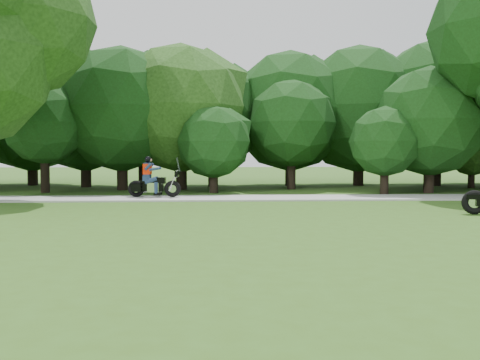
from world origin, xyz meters
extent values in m
plane|color=#345618|center=(0.00, 0.00, 0.00)|extent=(100.00, 100.00, 0.00)
cube|color=#A0A09B|center=(0.00, 8.00, 0.03)|extent=(60.00, 2.20, 0.06)
cylinder|color=black|center=(-3.62, 13.08, 0.90)|extent=(0.50, 0.50, 1.80)
sphere|color=#1C3D11|center=(-3.62, 13.08, 3.73)|extent=(5.94, 5.94, 5.94)
cylinder|color=black|center=(4.81, 9.83, 0.61)|extent=(0.34, 0.34, 1.22)
sphere|color=black|center=(4.81, 9.83, 2.16)|extent=(2.89, 2.89, 2.89)
cylinder|color=black|center=(-2.18, 15.22, 0.90)|extent=(0.48, 0.48, 1.80)
sphere|color=black|center=(-2.18, 15.22, 3.59)|extent=(5.51, 5.51, 5.51)
cylinder|color=black|center=(10.21, 13.41, 0.48)|extent=(0.31, 0.31, 0.97)
sphere|color=#1C3D11|center=(10.21, 13.41, 1.70)|extent=(2.26, 2.26, 2.26)
cylinder|color=black|center=(6.91, 10.45, 0.75)|extent=(0.43, 0.43, 1.50)
sphere|color=black|center=(6.91, 10.45, 3.01)|extent=(4.65, 4.65, 4.65)
cylinder|color=black|center=(-11.52, 16.60, 0.90)|extent=(0.52, 0.52, 1.80)
sphere|color=black|center=(-11.52, 16.60, 3.86)|extent=(6.34, 6.34, 6.34)
cylinder|color=black|center=(-8.42, 15.03, 0.90)|extent=(0.50, 0.50, 1.80)
sphere|color=black|center=(-8.42, 15.03, 3.76)|extent=(6.04, 6.04, 6.04)
cylinder|color=black|center=(-9.30, 11.47, 0.90)|extent=(0.38, 0.38, 1.80)
sphere|color=black|center=(-9.30, 11.47, 2.94)|extent=(3.52, 3.52, 3.52)
cylinder|color=black|center=(-5.59, 14.59, 0.90)|extent=(0.41, 0.41, 1.80)
sphere|color=black|center=(-5.59, 14.59, 3.20)|extent=(4.29, 4.29, 4.29)
cylinder|color=black|center=(-2.14, 11.00, 0.57)|extent=(0.36, 0.36, 1.14)
sphere|color=black|center=(-2.14, 11.00, 2.16)|extent=(3.14, 3.14, 3.14)
cylinder|color=black|center=(-6.28, 12.84, 0.90)|extent=(0.49, 0.49, 1.80)
sphere|color=black|center=(-6.28, 12.84, 3.66)|extent=(5.71, 5.71, 5.71)
cylinder|color=black|center=(9.23, 15.23, 0.90)|extent=(0.54, 0.54, 1.80)
sphere|color=black|center=(9.23, 15.23, 4.04)|extent=(6.89, 6.89, 6.89)
cylinder|color=black|center=(1.46, 13.04, 0.86)|extent=(0.41, 0.41, 1.72)
sphere|color=black|center=(1.46, 13.04, 3.06)|extent=(4.11, 4.11, 4.11)
cylinder|color=black|center=(1.75, 15.39, 0.90)|extent=(0.51, 0.51, 1.80)
sphere|color=black|center=(1.75, 15.39, 3.79)|extent=(6.14, 6.14, 6.14)
cylinder|color=black|center=(5.32, 15.61, 0.90)|extent=(0.53, 0.53, 1.80)
sphere|color=black|center=(5.32, 15.61, 3.93)|extent=(6.56, 6.56, 6.56)
sphere|color=#1C3D11|center=(-8.74, 7.30, 6.20)|extent=(5.12, 5.12, 5.12)
torus|color=black|center=(5.03, 2.77, 0.34)|extent=(0.70, 0.35, 0.67)
torus|color=black|center=(-5.03, 8.35, 0.37)|extent=(0.63, 0.24, 0.62)
torus|color=black|center=(-3.67, 8.21, 0.37)|extent=(0.63, 0.24, 0.62)
cube|color=black|center=(-4.51, 8.30, 0.41)|extent=(1.00, 0.31, 0.28)
cube|color=silver|center=(-4.37, 8.28, 0.41)|extent=(0.45, 0.34, 0.35)
cube|color=black|center=(-4.16, 8.26, 0.68)|extent=(0.48, 0.31, 0.23)
cube|color=black|center=(-4.62, 8.31, 0.64)|extent=(0.48, 0.33, 0.09)
cylinder|color=silver|center=(-3.63, 8.21, 0.68)|extent=(0.35, 0.07, 0.79)
cylinder|color=silver|center=(-3.49, 8.19, 1.05)|extent=(0.09, 0.56, 0.03)
cube|color=black|center=(-5.00, 8.15, 0.41)|extent=(0.38, 0.14, 0.30)
cube|color=black|center=(-4.96, 8.54, 0.41)|extent=(0.38, 0.14, 0.30)
cube|color=navy|center=(-4.62, 8.31, 0.76)|extent=(0.30, 0.36, 0.21)
cube|color=navy|center=(-4.60, 8.31, 1.08)|extent=(0.27, 0.39, 0.49)
cube|color=red|center=(-4.60, 8.31, 1.10)|extent=(0.30, 0.43, 0.39)
sphere|color=black|center=(-4.57, 8.30, 1.45)|extent=(0.25, 0.25, 0.25)
camera|label=1|loc=(-2.17, -11.57, 1.72)|focal=40.00mm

